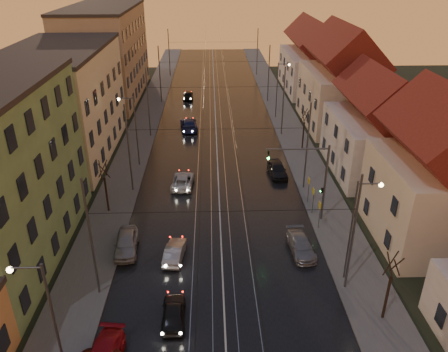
{
  "coord_description": "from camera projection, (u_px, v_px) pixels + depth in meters",
  "views": [
    {
      "loc": [
        -0.71,
        -14.79,
        20.88
      ],
      "look_at": [
        0.46,
        21.49,
        2.77
      ],
      "focal_mm": 35.0,
      "sensor_mm": 36.0,
      "label": 1
    }
  ],
  "objects": [
    {
      "name": "bare_tree_0",
      "position": [
        106.0,
        188.0,
        39.05
      ],
      "size": [
        1.09,
        1.09,
        5.11
      ],
      "color": "black",
      "rests_on": "ground"
    },
    {
      "name": "road",
      "position": [
        216.0,
        133.0,
        58.33
      ],
      "size": [
        16.0,
        120.0,
        0.04
      ],
      "primitive_type": "cube",
      "color": "black",
      "rests_on": "ground"
    },
    {
      "name": "driving_car_0",
      "position": [
        174.0,
        313.0,
        27.86
      ],
      "size": [
        1.57,
        3.72,
        1.26
      ],
      "primitive_type": "imported",
      "rotation": [
        0.0,
        0.0,
        3.16
      ],
      "color": "black",
      "rests_on": "ground"
    },
    {
      "name": "house_right_3",
      "position": [
        341.0,
        83.0,
        58.92
      ],
      "size": [
        9.18,
        14.28,
        11.5
      ],
      "color": "beige",
      "rests_on": "ground"
    },
    {
      "name": "parked_left_3",
      "position": [
        126.0,
        243.0,
        34.53
      ],
      "size": [
        2.05,
        4.42,
        1.47
      ],
      "primitive_type": "imported",
      "rotation": [
        0.0,
        0.0,
        0.08
      ],
      "color": "#A6A7AC",
      "rests_on": "ground"
    },
    {
      "name": "bare_tree_1",
      "position": [
        389.0,
        289.0,
        27.12
      ],
      "size": [
        1.09,
        1.09,
        5.11
      ],
      "color": "black",
      "rests_on": "ground"
    },
    {
      "name": "house_right_1",
      "position": [
        438.0,
        179.0,
        34.04
      ],
      "size": [
        8.67,
        10.2,
        10.8
      ],
      "color": "beige",
      "rests_on": "ground"
    },
    {
      "name": "driving_car_3",
      "position": [
        189.0,
        124.0,
        59.22
      ],
      "size": [
        2.77,
        5.48,
        1.53
      ],
      "primitive_type": "imported",
      "rotation": [
        0.0,
        0.0,
        3.26
      ],
      "color": "#181F48",
      "rests_on": "ground"
    },
    {
      "name": "catenary_pole_l_4",
      "position": [
        160.0,
        75.0,
        68.61
      ],
      "size": [
        0.16,
        0.16,
        9.0
      ],
      "primitive_type": "cylinder",
      "color": "#595B60",
      "rests_on": "ground"
    },
    {
      "name": "parked_right_1",
      "position": [
        301.0,
        245.0,
        34.42
      ],
      "size": [
        2.03,
        4.34,
        1.22
      ],
      "primitive_type": "imported",
      "rotation": [
        0.0,
        0.0,
        0.08
      ],
      "color": "gray",
      "rests_on": "ground"
    },
    {
      "name": "tram_rail_1",
      "position": [
        210.0,
        133.0,
        58.29
      ],
      "size": [
        0.06,
        120.0,
        0.03
      ],
      "primitive_type": "cube",
      "color": "gray",
      "rests_on": "road"
    },
    {
      "name": "driving_car_4",
      "position": [
        188.0,
        95.0,
        72.06
      ],
      "size": [
        1.8,
        4.16,
        1.4
      ],
      "primitive_type": "imported",
      "rotation": [
        0.0,
        0.0,
        3.18
      ],
      "color": "black",
      "rests_on": "ground"
    },
    {
      "name": "catenary_pole_l_3",
      "position": [
        148.0,
        103.0,
        55.19
      ],
      "size": [
        0.16,
        0.16,
        9.0
      ],
      "primitive_type": "cylinder",
      "color": "#595B60",
      "rests_on": "ground"
    },
    {
      "name": "tram_rail_3",
      "position": [
        233.0,
        132.0,
        58.38
      ],
      "size": [
        0.06,
        120.0,
        0.03
      ],
      "primitive_type": "cube",
      "color": "gray",
      "rests_on": "road"
    },
    {
      "name": "catenary_pole_r_5",
      "position": [
        257.0,
        52.0,
        85.2
      ],
      "size": [
        0.16,
        0.16,
        9.0
      ],
      "primitive_type": "cylinder",
      "color": "#595B60",
      "rests_on": "ground"
    },
    {
      "name": "catenary_pole_r_2",
      "position": [
        307.0,
        147.0,
        42.27
      ],
      "size": [
        0.16,
        0.16,
        9.0
      ],
      "primitive_type": "cylinder",
      "color": "#595B60",
      "rests_on": "ground"
    },
    {
      "name": "catenary_pole_r_4",
      "position": [
        269.0,
        74.0,
        69.1
      ],
      "size": [
        0.16,
        0.16,
        9.0
      ],
      "primitive_type": "cylinder",
      "color": "#595B60",
      "rests_on": "ground"
    },
    {
      "name": "street_lamp_0",
      "position": [
        47.0,
        314.0,
        21.91
      ],
      "size": [
        1.75,
        0.32,
        8.0
      ],
      "color": "#595B60",
      "rests_on": "ground"
    },
    {
      "name": "traffic_light_mast",
      "position": [
        314.0,
        174.0,
        36.84
      ],
      "size": [
        5.3,
        0.32,
        7.2
      ],
      "color": "#595B60",
      "rests_on": "ground"
    },
    {
      "name": "driving_car_2",
      "position": [
        183.0,
        181.0,
        44.46
      ],
      "size": [
        2.36,
        4.6,
        1.24
      ],
      "primitive_type": "imported",
      "rotation": [
        0.0,
        0.0,
        3.07
      ],
      "color": "silver",
      "rests_on": "ground"
    },
    {
      "name": "sidewalk_left",
      "position": [
        141.0,
        133.0,
        58.02
      ],
      "size": [
        4.0,
        120.0,
        0.15
      ],
      "primitive_type": "cube",
      "color": "#4C4C4C",
      "rests_on": "ground"
    },
    {
      "name": "catenary_pole_l_2",
      "position": [
        129.0,
        150.0,
        41.77
      ],
      "size": [
        0.16,
        0.16,
        9.0
      ],
      "primitive_type": "cylinder",
      "color": "#595B60",
      "rests_on": "ground"
    },
    {
      "name": "house_right_2",
      "position": [
        378.0,
        130.0,
        46.03
      ],
      "size": [
        9.18,
        12.24,
        9.2
      ],
      "color": "beige",
      "rests_on": "ground"
    },
    {
      "name": "driving_car_1",
      "position": [
        175.0,
        252.0,
        33.67
      ],
      "size": [
        1.74,
        3.88,
        1.24
      ],
      "primitive_type": "imported",
      "rotation": [
        0.0,
        0.0,
        3.02
      ],
      "color": "#95969A",
      "rests_on": "ground"
    },
    {
      "name": "street_lamp_3",
      "position": [
        279.0,
        85.0,
        61.79
      ],
      "size": [
        1.75,
        0.32,
        8.0
      ],
      "color": "#595B60",
      "rests_on": "ground"
    },
    {
      "name": "apartment_left_3",
      "position": [
        106.0,
        54.0,
        70.81
      ],
      "size": [
        10.0,
        24.0,
        14.0
      ],
      "primitive_type": "cube",
      "color": "#967E61",
      "rests_on": "ground"
    },
    {
      "name": "catenary_pole_r_1",
      "position": [
        353.0,
        235.0,
        28.85
      ],
      "size": [
        0.16,
        0.16,
        9.0
      ],
      "primitive_type": "cylinder",
      "color": "#595B60",
      "rests_on": "ground"
    },
    {
      "name": "bare_tree_2",
      "position": [
        304.0,
        130.0,
        52.17
      ],
      "size": [
        1.09,
        1.09,
        5.11
      ],
      "color": "black",
      "rests_on": "ground"
    },
    {
      "name": "parked_right_2",
      "position": [
        277.0,
        169.0,
        46.6
      ],
      "size": [
        2.01,
        4.38,
        1.45
      ],
      "primitive_type": "imported",
      "rotation": [
        0.0,
        0.0,
        0.07
      ],
      "color": "black",
      "rests_on": "ground"
    },
    {
      "name": "sidewalk_right",
      "position": [
        290.0,
        132.0,
        58.6
      ],
      "size": [
        4.0,
        120.0,
        0.15
      ],
      "primitive_type": "cube",
      "color": "#4C4C4C",
      "rests_on": "ground"
    },
    {
      "name": "catenary_pole_r_3",
      "position": [
        283.0,
        102.0,
        55.69
      ],
      "size": [
        0.16,
        0.16,
        9.0
      ],
      "primitive_type": "cylinder",
      "color": "#595B60",
      "rests_on": "ground"
    },
    {
      "name": "street_lamp_1",
      "position": [
        357.0,
        222.0,
        29.59
      ],
      "size": [
        1.75,
        0.32,
        8.0
      ],
      "color": "#595B60",
      "rests_on": "ground"
    },
    {
      "name": "street_lamp_2",
      "position": [
        133.0,
        125.0,
        46.95
      ],
      "size": [
        1.75,
        0.32,
        8.0
      ],
      "color": "#595B60",
      "rests_on": "ground"
    },
    {
      "name": "apartment_left_2",
      "position": [
        63.0,
        104.0,
        49.79
      ],
      "size": [
        10.0,
        20.0,
        12.0
      ],
      "primitive_type": "cube",
      "color": "beige",
      "rests_on": "ground"
    },
    {
      "name": "catenary_pole_l_1",
      "position": [
        91.0,
        240.0,
        28.36
      ],
      "size": [
        0.16,
        0.16,
        9.0
      ],
      "primitive_type": "cylinder",
      "color": "#595B60",
      "rests_on": "ground"
    },
    {
      "name": "house_right_4",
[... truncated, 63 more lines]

